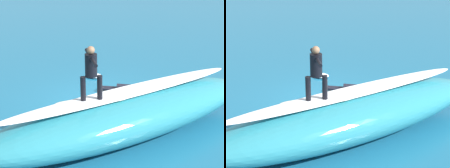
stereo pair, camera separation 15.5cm
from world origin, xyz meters
The scene contains 9 objects.
ground_plane centered at (0.00, 0.00, 0.00)m, with size 120.00×120.00×0.00m, color #196084.
wave_crest centered at (-0.19, 2.79, 0.70)m, with size 9.12×2.33×1.40m, color teal.
wave_foam_lip centered at (-0.19, 2.79, 1.44)m, with size 7.76×0.81×0.08m, color white.
surfboard_riding centered at (0.86, 3.13, 1.43)m, with size 2.01×0.45×0.07m, color #EAE5C6.
surfer_riding centered at (0.86, 3.13, 2.35)m, with size 0.60×1.43×1.51m.
surfboard_paddling centered at (-1.28, -0.51, 0.04)m, with size 1.94×0.48×0.08m, color #EAE5C6.
surfer_paddling centered at (-1.17, -0.56, 0.20)m, with size 1.47×0.85×0.28m.
foam_patch_near centered at (-0.89, 2.27, 0.06)m, with size 0.55×0.47×0.12m, color white.
foam_patch_mid centered at (-0.48, -2.47, 0.07)m, with size 0.63×0.52×0.15m, color white.
Camera 2 is at (3.04, 13.80, 6.13)m, focal length 69.77 mm.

